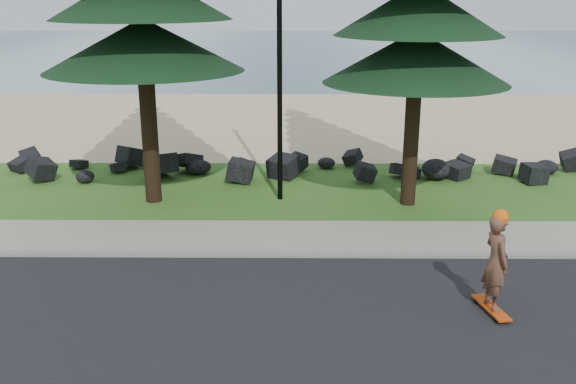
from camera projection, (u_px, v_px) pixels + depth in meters
name	position (u px, v px, depth m)	size (l,w,h in m)	color
ground	(277.00, 242.00, 14.92)	(160.00, 160.00, 0.00)	#2E5B1C
road	(271.00, 343.00, 10.62)	(160.00, 7.00, 0.02)	black
kerb	(276.00, 255.00, 14.04)	(160.00, 0.20, 0.10)	gray
sidewalk	(277.00, 237.00, 15.09)	(160.00, 2.00, 0.08)	gray
beach_sand	(285.00, 120.00, 28.74)	(160.00, 15.00, 0.01)	tan
ocean	(290.00, 49.00, 63.53)	(160.00, 58.00, 0.01)	#365767
seawall_boulders	(282.00, 175.00, 20.25)	(60.00, 2.40, 1.10)	black
lamp_post	(280.00, 48.00, 16.72)	(0.25, 0.14, 8.14)	black
skateboarder	(496.00, 262.00, 11.34)	(0.55, 1.09, 1.96)	#BD3B0B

